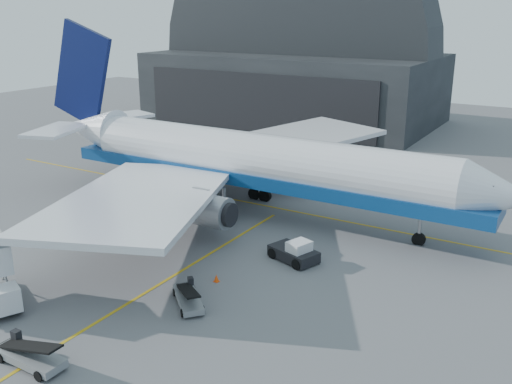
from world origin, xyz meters
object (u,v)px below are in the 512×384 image
Objects in this scene: belt_loader_a at (29,355)px; belt_loader_b at (188,297)px; pushback_tug at (295,253)px; airliner at (242,160)px.

belt_loader_a is 10.92m from belt_loader_b.
belt_loader_b is at bearing -87.97° from pushback_tug.
airliner is at bearing 97.91° from belt_loader_a.
pushback_tug is at bearing -39.34° from airliner.
belt_loader_b is (3.57, 10.32, -0.06)m from belt_loader_a.
airliner is at bearing 152.95° from belt_loader_b.
airliner is 10.74× the size of belt_loader_a.
pushback_tug is 21.60m from belt_loader_a.
belt_loader_a is (3.81, -29.10, -4.65)m from airliner.
airliner is 13.02× the size of belt_loader_b.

